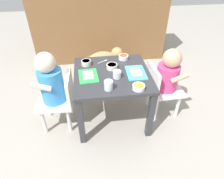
{
  "coord_description": "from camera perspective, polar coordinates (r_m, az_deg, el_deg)",
  "views": [
    {
      "loc": [
        -0.17,
        -1.28,
        1.29
      ],
      "look_at": [
        0.0,
        0.0,
        0.3
      ],
      "focal_mm": 31.65,
      "sensor_mm": 36.0,
      "label": 1
    }
  ],
  "objects": [
    {
      "name": "ground_plane",
      "position": [
        1.82,
        0.0,
        -7.45
      ],
      "size": [
        7.0,
        7.0,
        0.0
      ],
      "primitive_type": "plane",
      "color": "#9E998E"
    },
    {
      "name": "kitchen_cabinet_back",
      "position": [
        2.6,
        -3.54,
        18.92
      ],
      "size": [
        1.61,
        0.39,
        0.93
      ],
      "primitive_type": "cube",
      "color": "brown",
      "rests_on": "ground"
    },
    {
      "name": "dining_table",
      "position": [
        1.58,
        0.0,
        2.37
      ],
      "size": [
        0.59,
        0.57,
        0.46
      ],
      "color": "#333338",
      "rests_on": "ground"
    },
    {
      "name": "seated_child_left",
      "position": [
        1.56,
        -16.77,
        1.48
      ],
      "size": [
        0.29,
        0.29,
        0.68
      ],
      "color": "white",
      "rests_on": "ground"
    },
    {
      "name": "seated_child_right",
      "position": [
        1.69,
        15.48,
        3.89
      ],
      "size": [
        0.29,
        0.29,
        0.62
      ],
      "color": "white",
      "rests_on": "ground"
    },
    {
      "name": "dog",
      "position": [
        2.21,
        -2.14,
        8.79
      ],
      "size": [
        0.43,
        0.22,
        0.34
      ],
      "color": "tan",
      "rests_on": "ground"
    },
    {
      "name": "food_tray_left",
      "position": [
        1.5,
        -6.86,
        3.94
      ],
      "size": [
        0.15,
        0.21,
        0.02
      ],
      "color": "green",
      "rests_on": "dining_table"
    },
    {
      "name": "food_tray_right",
      "position": [
        1.54,
        6.92,
        4.91
      ],
      "size": [
        0.15,
        0.21,
        0.02
      ],
      "color": "#4CC6BC",
      "rests_on": "dining_table"
    },
    {
      "name": "water_cup_left",
      "position": [
        1.47,
        1.45,
        4.29
      ],
      "size": [
        0.06,
        0.06,
        0.06
      ],
      "color": "white",
      "rests_on": "dining_table"
    },
    {
      "name": "water_cup_right",
      "position": [
        1.35,
        -1.02,
        1.11
      ],
      "size": [
        0.06,
        0.06,
        0.07
      ],
      "color": "white",
      "rests_on": "dining_table"
    },
    {
      "name": "cereal_bowl_right_side",
      "position": [
        1.58,
        -0.01,
        6.73
      ],
      "size": [
        0.09,
        0.09,
        0.04
      ],
      "color": "silver",
      "rests_on": "dining_table"
    },
    {
      "name": "cereal_bowl_left_side",
      "position": [
        1.72,
        3.33,
        9.36
      ],
      "size": [
        0.08,
        0.08,
        0.04
      ],
      "color": "white",
      "rests_on": "dining_table"
    },
    {
      "name": "veggie_bowl_near",
      "position": [
        1.64,
        -7.47,
        7.71
      ],
      "size": [
        0.08,
        0.08,
        0.04
      ],
      "color": "silver",
      "rests_on": "dining_table"
    },
    {
      "name": "veggie_bowl_far",
      "position": [
        1.37,
        7.73,
        0.75
      ],
      "size": [
        0.09,
        0.09,
        0.03
      ],
      "color": "white",
      "rests_on": "dining_table"
    },
    {
      "name": "spoon_by_left_tray",
      "position": [
        1.69,
        -2.48,
        8.16
      ],
      "size": [
        0.09,
        0.06,
        0.01
      ],
      "color": "silver",
      "rests_on": "dining_table"
    }
  ]
}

